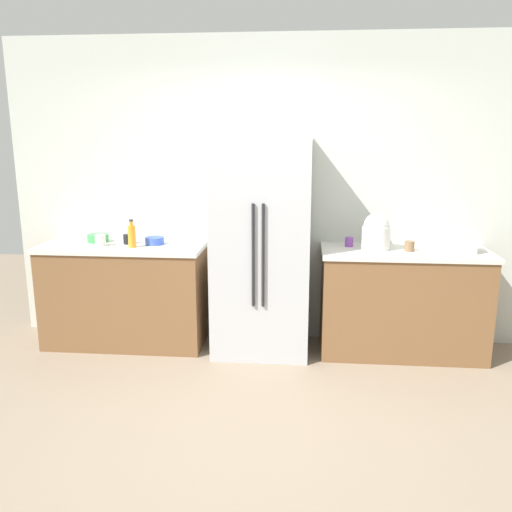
# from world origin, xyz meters

# --- Properties ---
(ground_plane) EXTENTS (9.67, 9.67, 0.00)m
(ground_plane) POSITION_xyz_m (0.00, 0.00, 0.00)
(ground_plane) COLOR gray
(kitchen_back_panel) EXTENTS (4.83, 0.10, 2.74)m
(kitchen_back_panel) POSITION_xyz_m (0.00, 1.77, 1.37)
(kitchen_back_panel) COLOR silver
(kitchen_back_panel) RESTS_ON ground_plane
(counter_left) EXTENTS (1.46, 0.60, 0.93)m
(counter_left) POSITION_xyz_m (-1.32, 1.43, 0.47)
(counter_left) COLOR brown
(counter_left) RESTS_ON ground_plane
(counter_right) EXTENTS (1.42, 0.60, 0.93)m
(counter_right) POSITION_xyz_m (1.16, 1.43, 0.47)
(counter_right) COLOR brown
(counter_right) RESTS_ON ground_plane
(refrigerator) EXTENTS (0.83, 0.66, 1.88)m
(refrigerator) POSITION_xyz_m (-0.07, 1.38, 0.94)
(refrigerator) COLOR #B7BABF
(refrigerator) RESTS_ON ground_plane
(toaster) EXTENTS (0.27, 0.17, 0.17)m
(toaster) POSITION_xyz_m (1.57, 1.37, 1.02)
(toaster) COLOR silver
(toaster) RESTS_ON counter_right
(rice_cooker) EXTENTS (0.24, 0.24, 0.31)m
(rice_cooker) POSITION_xyz_m (0.90, 1.43, 1.08)
(rice_cooker) COLOR white
(rice_cooker) RESTS_ON counter_right
(bottle_a) EXTENTS (0.07, 0.07, 0.25)m
(bottle_a) POSITION_xyz_m (-1.19, 1.32, 1.03)
(bottle_a) COLOR orange
(bottle_a) RESTS_ON counter_left
(cup_a) EXTENTS (0.09, 0.09, 0.09)m
(cup_a) POSITION_xyz_m (-1.27, 1.47, 0.97)
(cup_a) COLOR black
(cup_a) RESTS_ON counter_left
(cup_b) EXTENTS (0.08, 0.08, 0.09)m
(cup_b) POSITION_xyz_m (1.18, 1.39, 0.97)
(cup_b) COLOR brown
(cup_b) RESTS_ON counter_right
(cup_c) EXTENTS (0.09, 0.09, 0.10)m
(cup_c) POSITION_xyz_m (-1.49, 1.35, 0.98)
(cup_c) COLOR white
(cup_c) RESTS_ON counter_left
(cup_d) EXTENTS (0.07, 0.07, 0.08)m
(cup_d) POSITION_xyz_m (0.69, 1.53, 0.97)
(cup_d) COLOR purple
(cup_d) RESTS_ON counter_right
(bowl_a) EXTENTS (0.19, 0.19, 0.07)m
(bowl_a) POSITION_xyz_m (-1.58, 1.53, 0.96)
(bowl_a) COLOR green
(bowl_a) RESTS_ON counter_left
(bowl_b) EXTENTS (0.17, 0.17, 0.07)m
(bowl_b) POSITION_xyz_m (-1.03, 1.47, 0.96)
(bowl_b) COLOR blue
(bowl_b) RESTS_ON counter_left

